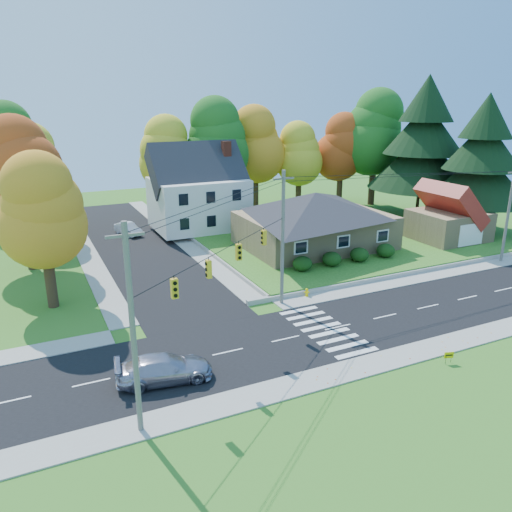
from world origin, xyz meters
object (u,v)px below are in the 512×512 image
at_px(ranch_house, 315,219).
at_px(white_car, 128,229).
at_px(silver_sedan, 164,368).
at_px(fire_hydrant, 307,293).

height_order(ranch_house, white_car, ranch_house).
height_order(ranch_house, silver_sedan, ranch_house).
height_order(white_car, fire_hydrant, white_car).
height_order(ranch_house, fire_hydrant, ranch_house).
bearing_deg(silver_sedan, ranch_house, -40.61).
xyz_separation_m(white_car, fire_hydrant, (8.63, -24.46, -0.36)).
bearing_deg(white_car, silver_sedan, -115.87).
bearing_deg(white_car, ranch_house, -59.21).
bearing_deg(ranch_house, fire_hydrant, -124.18).
distance_m(ranch_house, white_car, 21.21).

